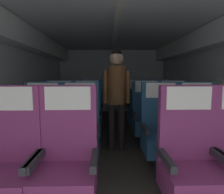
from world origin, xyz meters
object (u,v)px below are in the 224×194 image
Objects in this scene: seat_d_right_window at (139,109)px; seat_d_right_aisle at (160,109)px; seat_b_left_aisle at (80,134)px; seat_a_left_aisle at (67,165)px; seat_b_right_window at (161,133)px; seat_b_left_window at (42,134)px; flight_attendant at (117,89)px; seat_a_right_window at (191,164)px; seat_a_left_window at (8,166)px; seat_c_left_aisle at (87,118)px; seat_c_left_window at (60,119)px; seat_d_left_aisle at (91,109)px; seat_b_right_aisle at (198,133)px; seat_c_right_aisle at (173,118)px; seat_d_left_window at (70,110)px; seat_c_right_window at (147,118)px.

seat_d_right_aisle is at bearing -0.75° from seat_d_right_window.
seat_b_left_aisle is 2.34m from seat_d_right_aisle.
seat_b_right_window is at bearing 39.72° from seat_a_left_aisle.
seat_b_left_window is 0.49m from seat_b_left_aisle.
seat_a_right_window is at bearing -50.03° from flight_attendant.
seat_d_right_window is at bearing 59.71° from seat_a_left_window.
seat_c_left_aisle is 1.77m from seat_d_right_aisle.
seat_c_left_aisle is (-1.06, 1.75, 0.00)m from seat_a_right_window.
seat_b_left_aisle is at bearing -121.00° from seat_d_right_window.
flight_attendant is at bearing -133.15° from seat_d_right_aisle.
seat_d_right_window is (1.06, 1.76, 0.00)m from seat_b_left_aisle.
seat_c_left_window is 1.01m from seat_d_left_aisle.
seat_d_right_aisle is at bearing 23.60° from seat_c_left_window.
seat_a_left_aisle and seat_b_right_aisle have the same top height.
flight_attendant reaches higher than seat_b_left_window.
seat_b_left_aisle and seat_c_left_window have the same top height.
seat_c_right_aisle is 0.70× the size of flight_attendant.
seat_a_left_window is at bearing -103.00° from flight_attendant.
flight_attendant is (0.50, -0.24, 0.53)m from seat_c_left_aisle.
seat_b_right_window is (0.01, 0.88, 0.00)m from seat_a_right_window.
seat_b_left_window and seat_d_right_aisle have the same top height.
seat_a_left_aisle is 1.36m from seat_b_right_window.
seat_c_right_aisle and seat_d_left_aisle have the same top height.
seat_a_right_window is 1.82m from seat_c_right_aisle.
seat_c_left_window is at bearing 89.55° from seat_b_left_window.
seat_b_left_window is 1.00× the size of seat_c_right_aisle.
seat_a_right_window is 2.67m from seat_d_right_aisle.
seat_b_right_aisle is at bearing -40.79° from seat_d_left_window.
seat_d_right_aisle is (1.53, 2.60, 0.00)m from seat_a_left_aisle.
seat_b_right_window is 1.00× the size of seat_c_left_window.
seat_a_right_window is at bearing -59.75° from seat_d_left_window.
seat_c_right_aisle is at bearing 0.52° from seat_c_left_window.
seat_b_left_window is 1.00m from seat_c_left_aisle.
seat_d_right_aisle is at bearing 89.00° from seat_c_right_aisle.
seat_b_left_window is (-1.54, 0.88, 0.00)m from seat_a_right_window.
seat_c_right_window is at bearing -39.98° from seat_d_left_aisle.
seat_c_right_window is 1.37m from seat_d_left_aisle.
seat_b_left_aisle is at bearing -61.34° from seat_c_left_window.
seat_b_right_aisle is 1.74m from seat_d_right_aisle.
seat_a_left_window is at bearing -178.67° from seat_a_left_aisle.
seat_b_left_aisle is 1.00× the size of seat_c_left_window.
seat_b_right_aisle is 0.70× the size of flight_attendant.
seat_c_right_window is 0.88m from seat_d_right_window.
seat_b_left_window and seat_c_left_window have the same top height.
seat_b_right_aisle is 2.66m from seat_d_left_window.
seat_c_left_aisle is (-0.00, 0.89, 0.00)m from seat_b_left_aisle.
seat_b_left_aisle and seat_d_left_window have the same top height.
seat_c_right_window is 1.00m from seat_d_right_aisle.
seat_a_right_window and seat_d_right_aisle have the same top height.
seat_d_right_window is 0.70× the size of flight_attendant.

